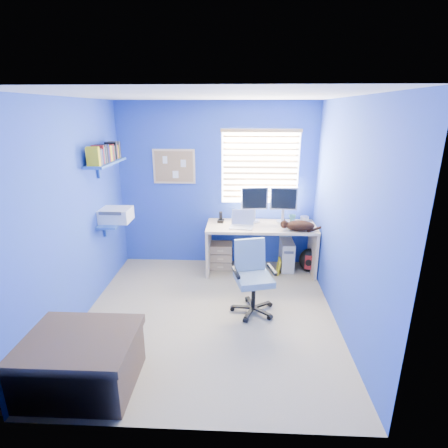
{
  "coord_description": "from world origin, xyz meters",
  "views": [
    {
      "loc": [
        0.35,
        -3.67,
        2.37
      ],
      "look_at": [
        0.15,
        0.65,
        0.95
      ],
      "focal_mm": 28.0,
      "sensor_mm": 36.0,
      "label": 1
    }
  ],
  "objects_px": {
    "desk": "(260,248)",
    "office_chair": "(253,286)",
    "cat": "(300,226)",
    "tower_pc": "(287,255)",
    "laptop": "(242,220)"
  },
  "relations": [
    {
      "from": "laptop",
      "to": "cat",
      "type": "distance_m",
      "value": 0.83
    },
    {
      "from": "desk",
      "to": "cat",
      "type": "xyz_separation_m",
      "value": [
        0.53,
        -0.22,
        0.44
      ]
    },
    {
      "from": "desk",
      "to": "office_chair",
      "type": "height_order",
      "value": "office_chair"
    },
    {
      "from": "cat",
      "to": "office_chair",
      "type": "bearing_deg",
      "value": -122.12
    },
    {
      "from": "cat",
      "to": "tower_pc",
      "type": "bearing_deg",
      "value": 113.82
    },
    {
      "from": "desk",
      "to": "tower_pc",
      "type": "bearing_deg",
      "value": 15.67
    },
    {
      "from": "cat",
      "to": "office_chair",
      "type": "distance_m",
      "value": 1.22
    },
    {
      "from": "desk",
      "to": "office_chair",
      "type": "relative_size",
      "value": 1.84
    },
    {
      "from": "desk",
      "to": "laptop",
      "type": "xyz_separation_m",
      "value": [
        -0.29,
        -0.11,
        0.48
      ]
    },
    {
      "from": "desk",
      "to": "office_chair",
      "type": "xyz_separation_m",
      "value": [
        -0.15,
        -1.11,
        -0.04
      ]
    },
    {
      "from": "cat",
      "to": "office_chair",
      "type": "xyz_separation_m",
      "value": [
        -0.68,
        -0.89,
        -0.49
      ]
    },
    {
      "from": "laptop",
      "to": "office_chair",
      "type": "relative_size",
      "value": 0.38
    },
    {
      "from": "desk",
      "to": "office_chair",
      "type": "bearing_deg",
      "value": -97.84
    },
    {
      "from": "desk",
      "to": "laptop",
      "type": "relative_size",
      "value": 4.88
    },
    {
      "from": "cat",
      "to": "office_chair",
      "type": "relative_size",
      "value": 0.47
    }
  ]
}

